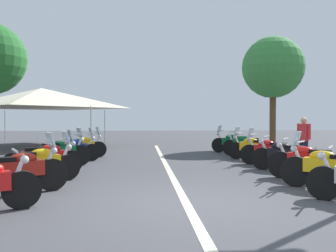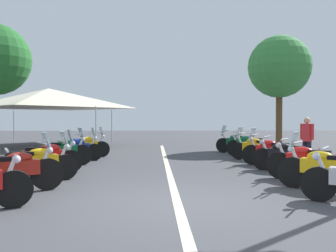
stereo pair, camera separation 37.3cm
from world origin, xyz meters
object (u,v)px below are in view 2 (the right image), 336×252
(motorcycle_left_row_4, at_px, (60,151))
(motorcycle_right_row_7, at_px, (239,143))
(motorcycle_right_row_6, at_px, (250,145))
(motorcycle_right_row_3, at_px, (287,156))
(traffic_cone_0, at_px, (325,163))
(motorcycle_right_row_1, at_px, (328,168))
(motorcycle_left_row_5, at_px, (73,148))
(motorcycle_right_row_4, at_px, (272,151))
(motorcycle_right_row_5, at_px, (257,148))
(motorcycle_left_row_6, at_px, (83,146))
(roadside_tree_1, at_px, (279,67))
(motorcycle_left_row_3, at_px, (45,157))
(motorcycle_left_row_1, at_px, (11,170))
(event_tent, at_px, (49,98))
(motorcycle_right_row_2, at_px, (309,162))
(bystander_0, at_px, (307,137))
(motorcycle_left_row_2, at_px, (34,163))
(traffic_cone_1, at_px, (319,157))

(motorcycle_left_row_4, relative_size, motorcycle_right_row_7, 1.02)
(motorcycle_right_row_6, bearing_deg, motorcycle_right_row_3, 126.73)
(traffic_cone_0, bearing_deg, motorcycle_right_row_1, 154.97)
(motorcycle_right_row_3, bearing_deg, motorcycle_right_row_1, 121.18)
(motorcycle_left_row_5, relative_size, motorcycle_right_row_1, 1.17)
(motorcycle_right_row_4, distance_m, motorcycle_right_row_7, 4.22)
(motorcycle_right_row_5, bearing_deg, motorcycle_left_row_4, 48.53)
(motorcycle_left_row_4, distance_m, motorcycle_right_row_5, 6.78)
(motorcycle_left_row_6, xyz_separation_m, roadside_tree_1, (3.89, -9.06, 3.65))
(motorcycle_left_row_3, height_order, motorcycle_right_row_4, motorcycle_right_row_4)
(motorcycle_right_row_4, bearing_deg, motorcycle_right_row_5, -53.07)
(motorcycle_left_row_1, relative_size, motorcycle_right_row_3, 1.08)
(motorcycle_left_row_3, relative_size, roadside_tree_1, 0.35)
(event_tent, bearing_deg, motorcycle_right_row_4, -132.71)
(motorcycle_right_row_2, distance_m, motorcycle_right_row_4, 2.75)
(motorcycle_right_row_3, height_order, motorcycle_right_row_6, motorcycle_right_row_3)
(motorcycle_right_row_3, height_order, bystander_0, bystander_0)
(motorcycle_left_row_6, relative_size, event_tent, 0.29)
(motorcycle_left_row_1, bearing_deg, motorcycle_left_row_6, 57.44)
(motorcycle_left_row_2, relative_size, motorcycle_right_row_3, 1.11)
(motorcycle_left_row_5, height_order, motorcycle_right_row_6, motorcycle_left_row_5)
(roadside_tree_1, bearing_deg, motorcycle_left_row_6, 113.23)
(motorcycle_left_row_2, bearing_deg, traffic_cone_1, -11.29)
(motorcycle_right_row_1, relative_size, motorcycle_right_row_3, 1.01)
(motorcycle_left_row_5, height_order, event_tent, event_tent)
(motorcycle_left_row_1, distance_m, motorcycle_left_row_5, 5.47)
(bystander_0, bearing_deg, traffic_cone_0, 54.93)
(motorcycle_left_row_6, height_order, traffic_cone_0, motorcycle_left_row_6)
(motorcycle_left_row_5, distance_m, motorcycle_right_row_4, 6.79)
(motorcycle_right_row_5, relative_size, motorcycle_right_row_7, 0.92)
(motorcycle_right_row_4, bearing_deg, bystander_0, -131.47)
(motorcycle_right_row_7, relative_size, roadside_tree_1, 0.33)
(motorcycle_right_row_1, height_order, motorcycle_right_row_4, motorcycle_right_row_1)
(motorcycle_left_row_5, bearing_deg, motorcycle_left_row_3, -111.13)
(traffic_cone_1, height_order, event_tent, event_tent)
(motorcycle_right_row_3, relative_size, bystander_0, 1.13)
(motorcycle_left_row_2, xyz_separation_m, event_tent, (11.57, 3.04, 2.18))
(roadside_tree_1, bearing_deg, motorcycle_right_row_4, 158.92)
(motorcycle_left_row_1, bearing_deg, motorcycle_right_row_3, -9.37)
(bystander_0, bearing_deg, motorcycle_left_row_2, -5.57)
(motorcycle_left_row_5, bearing_deg, traffic_cone_0, -40.47)
(motorcycle_right_row_2, bearing_deg, motorcycle_right_row_6, -56.58)
(motorcycle_right_row_1, relative_size, traffic_cone_1, 2.88)
(motorcycle_left_row_1, height_order, traffic_cone_1, motorcycle_left_row_1)
(motorcycle_left_row_3, xyz_separation_m, motorcycle_left_row_4, (1.54, -0.02, 0.01))
(motorcycle_left_row_6, relative_size, motorcycle_right_row_1, 1.15)
(motorcycle_right_row_7, bearing_deg, motorcycle_left_row_5, 54.39)
(motorcycle_right_row_1, bearing_deg, motorcycle_right_row_4, -54.96)
(bystander_0, height_order, roadside_tree_1, roadside_tree_1)
(motorcycle_left_row_6, distance_m, traffic_cone_0, 8.60)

